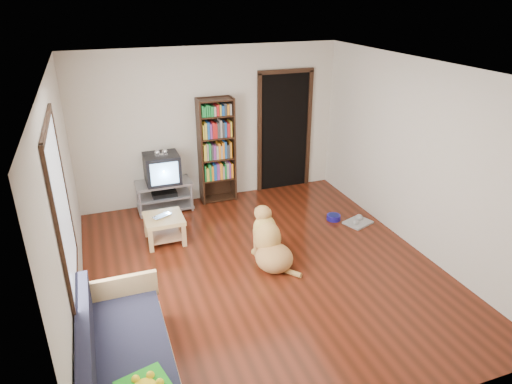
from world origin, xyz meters
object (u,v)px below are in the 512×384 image
object	(u,v)px
grey_rag	(358,223)
bookshelf	(216,145)
crt_tv	(162,168)
laptop	(164,217)
coffee_table	(164,224)
tv_stand	(164,195)
sofa	(125,364)
dog_bowl	(334,217)
dog	(270,244)

from	to	relation	value
grey_rag	bookshelf	size ratio (longest dim) A/B	0.22
crt_tv	bookshelf	xyz separation A→B (m)	(0.95, 0.07, 0.26)
laptop	bookshelf	size ratio (longest dim) A/B	0.16
coffee_table	laptop	bearing A→B (deg)	-90.00
tv_stand	sofa	distance (m)	3.76
dog_bowl	sofa	xyz separation A→B (m)	(-3.46, -2.33, 0.22)
tv_stand	coffee_table	distance (m)	1.08
laptop	grey_rag	bearing A→B (deg)	-35.48
grey_rag	coffee_table	size ratio (longest dim) A/B	0.73
bookshelf	sofa	world-z (taller)	bookshelf
grey_rag	crt_tv	size ratio (longest dim) A/B	0.69
laptop	dog_bowl	world-z (taller)	laptop
grey_rag	tv_stand	distance (m)	3.20
dog_bowl	coffee_table	size ratio (longest dim) A/B	0.40
laptop	tv_stand	size ratio (longest dim) A/B	0.31
dog	bookshelf	bearing A→B (deg)	92.42
dog_bowl	tv_stand	distance (m)	2.81
sofa	coffee_table	world-z (taller)	sofa
dog	grey_rag	bearing A→B (deg)	18.28
crt_tv	dog	distance (m)	2.43
bookshelf	dog	distance (m)	2.34
bookshelf	sofa	bearing A→B (deg)	-117.32
laptop	coffee_table	world-z (taller)	laptop
crt_tv	dog	bearing A→B (deg)	-64.11
laptop	dog	world-z (taller)	dog
crt_tv	laptop	bearing A→B (deg)	-99.29
dog	coffee_table	bearing A→B (deg)	138.95
bookshelf	sofa	xyz separation A→B (m)	(-1.92, -3.72, -0.74)
dog_bowl	dog	world-z (taller)	dog
dog	crt_tv	bearing A→B (deg)	115.89
tv_stand	bookshelf	world-z (taller)	bookshelf
crt_tv	sofa	bearing A→B (deg)	-104.93
tv_stand	dog	world-z (taller)	dog
coffee_table	grey_rag	bearing A→B (deg)	-9.45
crt_tv	bookshelf	world-z (taller)	bookshelf
dog_bowl	crt_tv	world-z (taller)	crt_tv
bookshelf	dog	world-z (taller)	bookshelf
laptop	tv_stand	world-z (taller)	tv_stand
sofa	coffee_table	xyz separation A→B (m)	(0.79, 2.57, 0.02)
dog_bowl	sofa	world-z (taller)	sofa
crt_tv	coffee_table	size ratio (longest dim) A/B	1.05
crt_tv	coffee_table	xyz separation A→B (m)	(-0.18, -1.08, -0.46)
coffee_table	dog	xyz separation A→B (m)	(1.23, -1.07, 0.01)
crt_tv	coffee_table	distance (m)	1.19
sofa	coffee_table	size ratio (longest dim) A/B	3.27
grey_rag	coffee_table	world-z (taller)	coffee_table
tv_stand	crt_tv	bearing A→B (deg)	90.00
bookshelf	coffee_table	xyz separation A→B (m)	(-1.13, -1.15, -0.72)
laptop	bookshelf	distance (m)	1.74
coffee_table	dog	size ratio (longest dim) A/B	0.59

